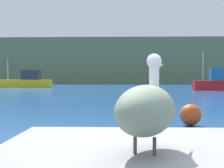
{
  "coord_description": "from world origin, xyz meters",
  "views": [
    {
      "loc": [
        -0.23,
        -3.13,
        1.38
      ],
      "look_at": [
        -0.85,
        14.82,
        1.0
      ],
      "focal_mm": 52.79,
      "sensor_mm": 36.0,
      "label": 1
    }
  ],
  "objects_px": {
    "mooring_buoy": "(190,115)",
    "pelican": "(146,109)",
    "fishing_boat_yellow": "(25,81)",
    "fishing_boat_red": "(217,83)"
  },
  "relations": [
    {
      "from": "mooring_buoy",
      "to": "pelican",
      "type": "bearing_deg",
      "value": -104.35
    },
    {
      "from": "fishing_boat_yellow",
      "to": "mooring_buoy",
      "type": "bearing_deg",
      "value": 117.27
    },
    {
      "from": "mooring_buoy",
      "to": "fishing_boat_yellow",
      "type": "bearing_deg",
      "value": 113.69
    },
    {
      "from": "fishing_boat_red",
      "to": "mooring_buoy",
      "type": "relative_size",
      "value": 8.15
    },
    {
      "from": "fishing_boat_red",
      "to": "mooring_buoy",
      "type": "xyz_separation_m",
      "value": [
        -8.02,
        -25.92,
        -0.47
      ]
    },
    {
      "from": "fishing_boat_yellow",
      "to": "mooring_buoy",
      "type": "xyz_separation_m",
      "value": [
        15.13,
        -34.49,
        -0.49
      ]
    },
    {
      "from": "pelican",
      "to": "fishing_boat_red",
      "type": "height_order",
      "value": "fishing_boat_red"
    },
    {
      "from": "fishing_boat_red",
      "to": "mooring_buoy",
      "type": "height_order",
      "value": "fishing_boat_red"
    },
    {
      "from": "fishing_boat_red",
      "to": "pelican",
      "type": "bearing_deg",
      "value": 73.96
    },
    {
      "from": "pelican",
      "to": "fishing_boat_yellow",
      "type": "xyz_separation_m",
      "value": [
        -13.41,
        41.21,
        -0.33
      ]
    }
  ]
}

